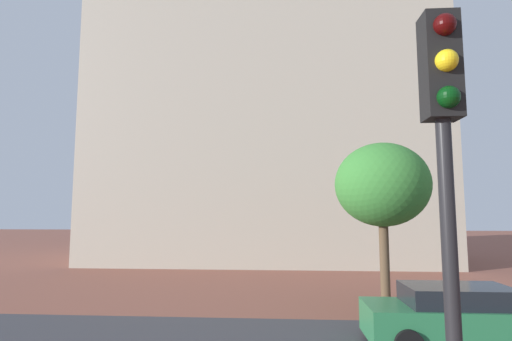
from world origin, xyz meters
name	(u,v)px	position (x,y,z in m)	size (l,w,h in m)	color
ground_plane	(273,329)	(0.00, 10.00, 0.00)	(120.00, 120.00, 0.00)	brown
landmark_building	(259,114)	(-1.37, 26.05, 10.22)	(22.54, 10.57, 31.32)	#B2A893
car_green	(458,317)	(4.49, 8.86, 0.70)	(4.39, 1.92, 1.44)	#287042
traffic_light_pole	(447,190)	(1.61, 2.05, 3.39)	(0.28, 0.34, 4.87)	black
tree_curb_far	(382,185)	(3.72, 12.56, 4.14)	(3.21, 3.21, 5.61)	brown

